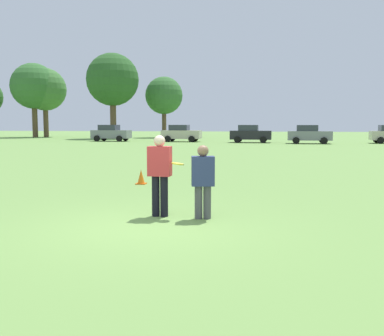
{
  "coord_description": "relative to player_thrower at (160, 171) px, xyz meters",
  "views": [
    {
      "loc": [
        2.2,
        -8.11,
        1.99
      ],
      "look_at": [
        0.48,
        2.07,
        0.94
      ],
      "focal_mm": 41.19,
      "sensor_mm": 36.0,
      "label": 1
    }
  ],
  "objects": [
    {
      "name": "ground_plane",
      "position": [
        0.03,
        -0.95,
        -0.98
      ],
      "size": [
        197.64,
        197.64,
        0.0
      ],
      "primitive_type": "plane",
      "color": "#6B9347"
    },
    {
      "name": "player_thrower",
      "position": [
        0.0,
        0.0,
        0.0
      ],
      "size": [
        0.49,
        0.29,
        1.74
      ],
      "color": "black",
      "rests_on": "ground"
    },
    {
      "name": "player_defender",
      "position": [
        0.94,
        -0.08,
        -0.12
      ],
      "size": [
        0.52,
        0.36,
        1.54
      ],
      "color": "#4C4C51",
      "rests_on": "ground"
    },
    {
      "name": "frisbee",
      "position": [
        0.4,
        -0.02,
        0.16
      ],
      "size": [
        0.27,
        0.27,
        0.07
      ],
      "color": "yellow"
    },
    {
      "name": "traffic_cone",
      "position": [
        -1.81,
        4.8,
        -0.75
      ],
      "size": [
        0.32,
        0.32,
        0.48
      ],
      "color": "#D8590C",
      "rests_on": "ground"
    },
    {
      "name": "parked_car_near_left",
      "position": [
        -14.83,
        37.82,
        -0.06
      ],
      "size": [
        4.26,
        2.33,
        1.82
      ],
      "color": "slate",
      "rests_on": "ground"
    },
    {
      "name": "parked_car_mid_left",
      "position": [
        -6.88,
        37.85,
        -0.06
      ],
      "size": [
        4.26,
        2.33,
        1.82
      ],
      "color": "#B7AD99",
      "rests_on": "ground"
    },
    {
      "name": "parked_car_center",
      "position": [
        0.61,
        36.87,
        -0.06
      ],
      "size": [
        4.26,
        2.33,
        1.82
      ],
      "color": "black",
      "rests_on": "ground"
    },
    {
      "name": "parked_car_mid_right",
      "position": [
        6.37,
        35.5,
        -0.06
      ],
      "size": [
        4.26,
        2.33,
        1.82
      ],
      "color": "slate",
      "rests_on": "ground"
    },
    {
      "name": "tree_west_maple",
      "position": [
        -30.39,
        49.48,
        6.21
      ],
      "size": [
        6.43,
        6.43,
        10.45
      ],
      "color": "brown",
      "rests_on": "ground"
    },
    {
      "name": "tree_center_elm",
      "position": [
        -29.24,
        50.49,
        5.81
      ],
      "size": [
        6.08,
        6.08,
        9.87
      ],
      "color": "brown",
      "rests_on": "ground"
    },
    {
      "name": "tree_east_birch",
      "position": [
        -17.46,
        46.03,
        6.57
      ],
      "size": [
        6.76,
        6.76,
        10.98
      ],
      "color": "brown",
      "rests_on": "ground"
    },
    {
      "name": "tree_east_oak",
      "position": [
        -11.9,
        51.33,
        4.83
      ],
      "size": [
        5.2,
        5.2,
        8.44
      ],
      "color": "brown",
      "rests_on": "ground"
    }
  ]
}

